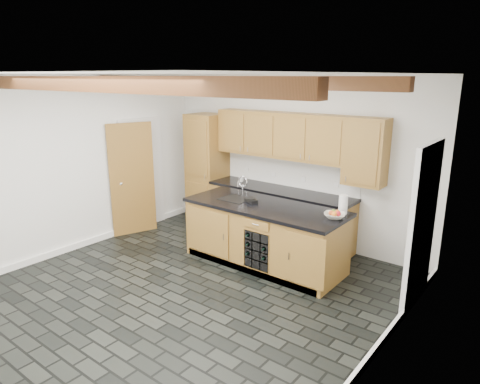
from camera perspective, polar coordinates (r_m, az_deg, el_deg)
The scene contains 10 objects.
ground at distance 5.93m, azimuth -6.67°, elevation -12.78°, with size 5.00×5.00×0.00m, color black.
room_shell at distance 5.82m, azimuth -4.07°, elevation 2.79°, with size 5.01×5.00×5.00m.
back_cabinetry at distance 7.42m, azimuth 3.17°, elevation 1.21°, with size 3.65×0.62×2.20m.
island at distance 6.46m, azimuth 3.22°, elevation -5.75°, with size 2.48×0.96×0.93m.
faucet at distance 6.66m, azimuth -0.41°, elevation -0.56°, with size 0.45×0.40×0.34m.
kitchen_scale at distance 6.46m, azimuth 1.50°, elevation -1.11°, with size 0.23×0.18×0.06m.
fruit_bowl at distance 5.88m, azimuth 12.51°, elevation -3.10°, with size 0.28×0.28×0.07m, color beige.
fruit_cluster at distance 5.87m, azimuth 12.53°, elevation -2.75°, with size 0.16×0.17×0.07m.
paper_towel at distance 6.07m, azimuth 13.58°, elevation -1.60°, with size 0.12×0.12×0.26m, color white.
mug at distance 7.69m, azimuth 0.19°, elevation 1.70°, with size 0.10×0.10×0.09m, color white.
Camera 1 is at (3.73, -3.68, 2.78)m, focal length 32.00 mm.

